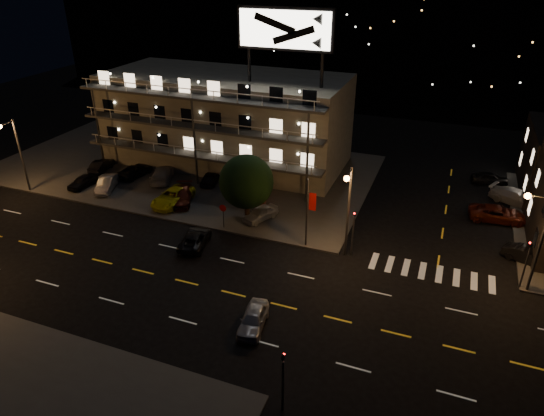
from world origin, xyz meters
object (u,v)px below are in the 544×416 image
(lot_car_4, at_px, (260,213))
(road_car_east, at_px, (253,319))
(tree, at_px, (246,183))
(side_car_0, at_px, (527,256))
(road_car_west, at_px, (195,239))
(lot_car_2, at_px, (173,197))
(lot_car_7, at_px, (162,174))

(lot_car_4, relative_size, road_car_east, 0.97)
(tree, bearing_deg, lot_car_4, 31.31)
(tree, relative_size, road_car_east, 1.67)
(side_car_0, relative_size, road_car_west, 0.87)
(lot_car_2, xyz_separation_m, lot_car_7, (-4.16, 4.58, 0.00))
(road_car_west, bearing_deg, road_car_east, 126.84)
(lot_car_4, bearing_deg, side_car_0, 26.96)
(lot_car_7, bearing_deg, side_car_0, 152.52)
(lot_car_7, relative_size, road_car_west, 1.15)
(road_car_west, bearing_deg, lot_car_7, -58.24)
(tree, distance_m, lot_car_7, 13.95)
(lot_car_4, height_order, road_car_west, lot_car_4)
(tree, distance_m, lot_car_4, 3.50)
(tree, xyz_separation_m, lot_car_4, (1.12, 0.68, -3.24))
(road_car_west, bearing_deg, lot_car_4, -132.29)
(lot_car_7, height_order, road_car_west, lot_car_7)
(lot_car_2, relative_size, lot_car_4, 1.40)
(lot_car_4, xyz_separation_m, road_car_east, (5.22, -14.00, -0.13))
(tree, xyz_separation_m, lot_car_7, (-12.57, 5.16, -3.15))
(lot_car_2, bearing_deg, lot_car_4, 3.63)
(lot_car_4, height_order, side_car_0, lot_car_4)
(tree, relative_size, road_car_west, 1.46)
(lot_car_4, bearing_deg, tree, -125.01)
(lot_car_7, distance_m, road_car_east, 26.44)
(side_car_0, bearing_deg, road_car_west, 128.94)
(lot_car_7, bearing_deg, lot_car_4, 139.31)
(tree, relative_size, lot_car_7, 1.28)
(lot_car_4, distance_m, road_car_east, 14.94)
(lot_car_7, bearing_deg, road_car_west, 110.82)
(side_car_0, height_order, road_car_west, side_car_0)
(road_car_east, distance_m, road_car_west, 11.84)
(lot_car_2, xyz_separation_m, lot_car_4, (9.54, 0.11, -0.09))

